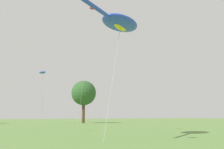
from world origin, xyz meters
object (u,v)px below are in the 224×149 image
Objects in this scene: big_show_kite at (119,23)px; small_kite_delta_white at (93,6)px; small_kite_bird_shape at (42,73)px; tree_pine_center at (84,93)px.

small_kite_delta_white is (0.32, 6.38, 4.09)m from big_show_kite.
tree_pine_center is at bearing 143.35° from small_kite_bird_shape.
tree_pine_center is (14.22, 34.77, -6.89)m from small_kite_delta_white.
small_kite_bird_shape is (-4.57, 8.64, -3.78)m from big_show_kite.
small_kite_bird_shape is at bearing -120.45° from tree_pine_center.
big_show_kite is 7.58m from small_kite_delta_white.
small_kite_delta_white is at bearing -112.24° from tree_pine_center.
big_show_kite is 1.62× the size of small_kite_bird_shape.
big_show_kite is 43.73m from tree_pine_center.
small_kite_delta_white is at bearing 54.58° from big_show_kite.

